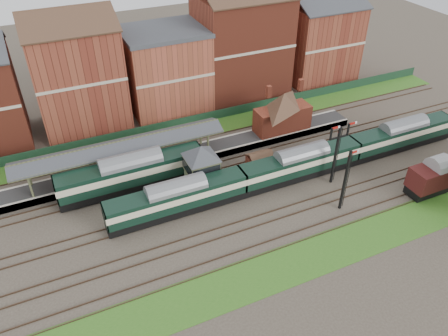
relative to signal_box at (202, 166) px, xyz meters
name	(u,v)px	position (x,y,z in m)	size (l,w,h in m)	color
ground	(236,196)	(3.00, -3.25, -3.19)	(160.00, 160.00, 0.00)	#473D33
grass_back	(189,132)	(3.00, 12.75, -3.16)	(90.00, 4.50, 0.06)	#2D6619
grass_front	(288,265)	(3.00, -15.25, -3.16)	(90.00, 5.00, 0.06)	#2D6619
fence	(184,122)	(3.00, 14.75, -2.44)	(90.00, 0.12, 1.50)	#193823
platform	(170,160)	(-2.00, 6.50, -2.69)	(55.00, 3.40, 1.00)	#2D2D2D
signal_box	(202,166)	(0.00, 0.00, 0.00)	(5.40, 5.40, 6.00)	#637150
brick_hut	(260,163)	(8.00, 0.00, -2.00)	(3.20, 2.64, 2.94)	maroon
station_building	(283,111)	(15.00, 6.50, 0.76)	(8.10, 8.10, 5.90)	brown
canopy	(120,144)	(-8.00, 6.50, 1.39)	(26.00, 3.89, 4.08)	#45482D
semaphore_bracket	(336,151)	(15.04, -5.75, 1.44)	(3.60, 0.25, 8.18)	black
semaphore_siding	(345,180)	(13.02, -10.25, 0.96)	(1.23, 0.25, 8.00)	black
town_backdrop	(164,66)	(2.82, 21.75, 3.81)	(69.00, 10.00, 16.00)	brown
dmu_train	(301,163)	(11.92, -3.25, -0.99)	(48.72, 2.56, 3.74)	black
platform_railcar	(132,172)	(-7.68, 3.25, -0.79)	(17.81, 2.81, 4.10)	black
goods_van_a	(435,177)	(24.91, -12.25, -0.98)	(6.44, 2.79, 3.91)	black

